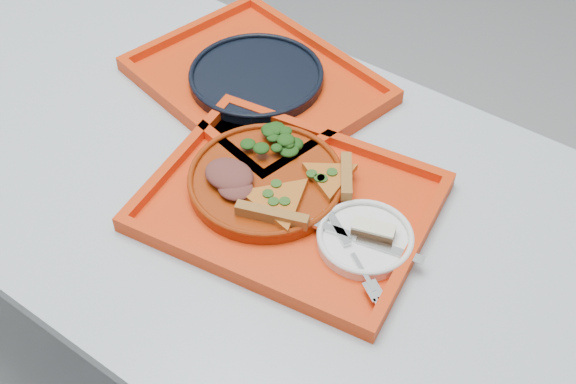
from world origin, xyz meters
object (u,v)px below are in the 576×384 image
object	(u,v)px
navy_plate	(256,78)
dinner_plate	(266,181)
tray_main	(289,205)
dessert_bar	(373,230)
tray_far	(257,84)

from	to	relation	value
navy_plate	dinner_plate	bearing A→B (deg)	-49.23
tray_main	dessert_bar	size ratio (longest dim) A/B	6.33
dinner_plate	tray_main	bearing A→B (deg)	-10.30
navy_plate	dessert_bar	xyz separation A→B (m)	(0.39, -0.21, 0.02)
tray_main	dessert_bar	world-z (taller)	dessert_bar
tray_main	navy_plate	world-z (taller)	navy_plate
navy_plate	dessert_bar	world-z (taller)	dessert_bar
tray_far	navy_plate	xyz separation A→B (m)	(0.00, 0.00, 0.01)
tray_far	dinner_plate	xyz separation A→B (m)	(0.18, -0.21, 0.02)
tray_main	dinner_plate	xyz separation A→B (m)	(-0.05, 0.01, 0.02)
dinner_plate	tray_far	bearing A→B (deg)	130.77
tray_main	dessert_bar	xyz separation A→B (m)	(0.15, 0.01, 0.03)
tray_main	tray_far	xyz separation A→B (m)	(-0.24, 0.22, 0.00)
tray_main	dinner_plate	size ratio (longest dim) A/B	1.73
tray_far	navy_plate	world-z (taller)	navy_plate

